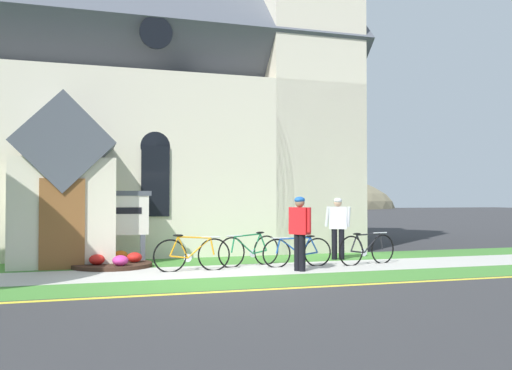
# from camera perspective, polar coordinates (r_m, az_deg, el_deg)

# --- Properties ---
(ground) EXTENTS (140.00, 140.00, 0.00)m
(ground) POSITION_cam_1_polar(r_m,az_deg,el_deg) (14.97, -7.90, -7.66)
(ground) COLOR #333335
(sidewalk_slab) EXTENTS (32.00, 2.00, 0.01)m
(sidewalk_slab) POSITION_cam_1_polar(r_m,az_deg,el_deg) (12.34, -8.83, -8.98)
(sidewalk_slab) COLOR #B7B5AD
(sidewalk_slab) RESTS_ON ground
(grass_verge) EXTENTS (32.00, 1.54, 0.01)m
(grass_verge) POSITION_cam_1_polar(r_m,az_deg,el_deg) (10.61, -7.42, -10.23)
(grass_verge) COLOR #427F33
(grass_verge) RESTS_ON ground
(church_lawn) EXTENTS (24.00, 1.91, 0.01)m
(church_lawn) POSITION_cam_1_polar(r_m,az_deg,el_deg) (14.27, -9.97, -7.95)
(church_lawn) COLOR #427F33
(church_lawn) RESTS_ON ground
(curb_paint_stripe) EXTENTS (28.00, 0.16, 0.01)m
(curb_paint_stripe) POSITION_cam_1_polar(r_m,az_deg,el_deg) (9.72, -6.49, -11.06)
(curb_paint_stripe) COLOR yellow
(curb_paint_stripe) RESTS_ON ground
(church_building) EXTENTS (13.31, 10.93, 13.19)m
(church_building) POSITION_cam_1_polar(r_m,az_deg,el_deg) (19.61, -10.61, 7.61)
(church_building) COLOR beige
(church_building) RESTS_ON ground
(church_sign) EXTENTS (1.92, 0.17, 1.82)m
(church_sign) POSITION_cam_1_polar(r_m,az_deg,el_deg) (13.96, -14.72, -3.13)
(church_sign) COLOR #474C56
(church_sign) RESTS_ON ground
(flower_bed) EXTENTS (1.88, 1.88, 0.34)m
(flower_bed) POSITION_cam_1_polar(r_m,az_deg,el_deg) (13.65, -14.60, -7.81)
(flower_bed) COLOR #382319
(flower_bed) RESTS_ON ground
(bicycle_green) EXTENTS (1.68, 0.55, 0.84)m
(bicycle_green) POSITION_cam_1_polar(r_m,az_deg,el_deg) (13.38, -0.67, -6.77)
(bicycle_green) COLOR black
(bicycle_green) RESTS_ON ground
(bicycle_blue) EXTENTS (1.74, 0.09, 0.77)m
(bicycle_blue) POSITION_cam_1_polar(r_m,az_deg,el_deg) (13.28, 4.33, -6.90)
(bicycle_blue) COLOR black
(bicycle_blue) RESTS_ON ground
(bicycle_yellow) EXTENTS (1.74, 0.45, 0.81)m
(bicycle_yellow) POSITION_cam_1_polar(r_m,az_deg,el_deg) (13.94, 11.41, -6.52)
(bicycle_yellow) COLOR black
(bicycle_yellow) RESTS_ON ground
(bicycle_white) EXTENTS (1.75, 0.08, 0.86)m
(bicycle_white) POSITION_cam_1_polar(r_m,az_deg,el_deg) (12.51, -6.66, -7.12)
(bicycle_white) COLOR black
(bicycle_white) RESTS_ON ground
(cyclist_in_blue_jersey) EXTENTS (0.58, 0.48, 1.65)m
(cyclist_in_blue_jersey) POSITION_cam_1_polar(r_m,az_deg,el_deg) (14.93, 8.47, -3.96)
(cyclist_in_blue_jersey) COLOR black
(cyclist_in_blue_jersey) RESTS_ON ground
(cyclist_in_red_jersey) EXTENTS (0.42, 0.64, 1.68)m
(cyclist_in_red_jersey) POSITION_cam_1_polar(r_m,az_deg,el_deg) (12.41, 4.55, -4.41)
(cyclist_in_red_jersey) COLOR black
(cyclist_in_red_jersey) RESTS_ON ground
(roadside_conifer) EXTENTS (3.79, 3.79, 6.91)m
(roadside_conifer) POSITION_cam_1_polar(r_m,az_deg,el_deg) (22.48, 3.47, 5.87)
(roadside_conifer) COLOR #4C3823
(roadside_conifer) RESTS_ON ground
(distant_hill) EXTENTS (86.88, 46.33, 17.32)m
(distant_hill) POSITION_cam_1_polar(r_m,az_deg,el_deg) (88.32, -12.02, -2.43)
(distant_hill) COLOR #847A5B
(distant_hill) RESTS_ON ground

